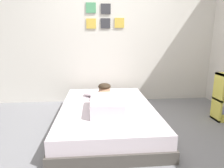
# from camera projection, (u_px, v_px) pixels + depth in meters

# --- Properties ---
(ground_plane) EXTENTS (12.75, 12.75, 0.00)m
(ground_plane) POSITION_uv_depth(u_px,v_px,m) (112.00, 135.00, 2.57)
(ground_plane) COLOR gray
(back_wall) EXTENTS (4.37, 0.12, 2.50)m
(back_wall) POSITION_uv_depth(u_px,v_px,m) (105.00, 39.00, 3.81)
(back_wall) COLOR silver
(back_wall) RESTS_ON ground
(bed) EXTENTS (1.35, 2.00, 0.31)m
(bed) POSITION_uv_depth(u_px,v_px,m) (107.00, 116.00, 2.84)
(bed) COLOR #4C4742
(bed) RESTS_ON ground
(pillow) EXTENTS (0.52, 0.32, 0.11)m
(pillow) POSITION_uv_depth(u_px,v_px,m) (99.00, 93.00, 3.28)
(pillow) COLOR silver
(pillow) RESTS_ON bed
(person_lying) EXTENTS (0.43, 0.92, 0.27)m
(person_lying) POSITION_uv_depth(u_px,v_px,m) (106.00, 100.00, 2.70)
(person_lying) COLOR silver
(person_lying) RESTS_ON bed
(coffee_cup) EXTENTS (0.13, 0.09, 0.07)m
(coffee_cup) POSITION_uv_depth(u_px,v_px,m) (120.00, 96.00, 3.17)
(coffee_cup) COLOR white
(coffee_cup) RESTS_ON bed
(cell_phone) EXTENTS (0.07, 0.14, 0.01)m
(cell_phone) POSITION_uv_depth(u_px,v_px,m) (108.00, 111.00, 2.58)
(cell_phone) COLOR black
(cell_phone) RESTS_ON bed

